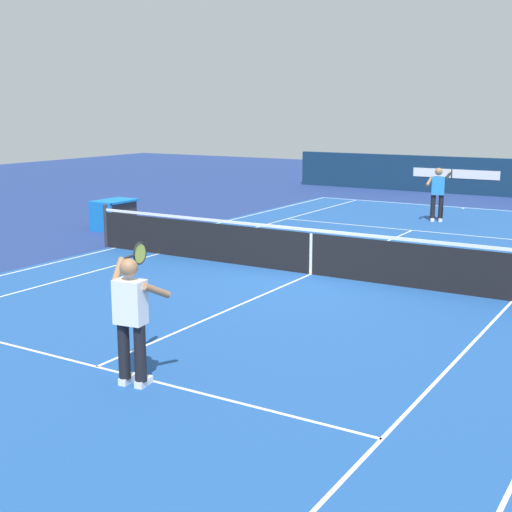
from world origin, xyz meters
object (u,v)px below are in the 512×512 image
at_px(tennis_net, 311,252).
at_px(tennis_player_near, 132,314).
at_px(equipment_cart_tarped, 114,214).
at_px(tennis_player_far, 438,191).
at_px(tennis_ball, 318,249).

distance_m(tennis_net, tennis_player_near, 6.68).
height_order(tennis_net, equipment_cart_tarped, tennis_net).
bearing_deg(equipment_cart_tarped, tennis_player_far, 130.05).
height_order(tennis_player_far, equipment_cart_tarped, tennis_player_far).
distance_m(tennis_player_near, tennis_ball, 9.19).
relative_size(tennis_net, equipment_cart_tarped, 9.36).
relative_size(tennis_player_near, equipment_cart_tarped, 1.36).
distance_m(tennis_net, tennis_player_far, 8.45).
bearing_deg(tennis_player_near, equipment_cart_tarped, -136.38).
bearing_deg(equipment_cart_tarped, tennis_ball, 92.11).
xyz_separation_m(tennis_player_far, tennis_ball, (6.09, -1.08, -0.90)).
relative_size(tennis_net, tennis_ball, 177.27).
height_order(tennis_player_far, tennis_ball, tennis_player_far).
distance_m(tennis_net, tennis_ball, 2.59).
bearing_deg(tennis_net, tennis_ball, -156.76).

